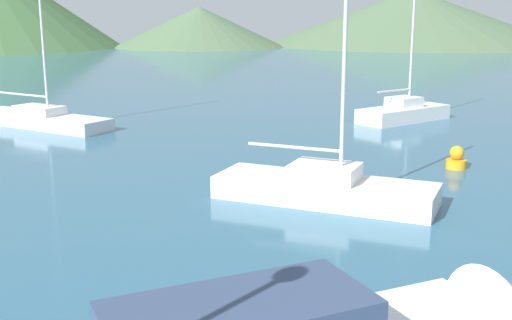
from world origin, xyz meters
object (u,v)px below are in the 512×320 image
sailboat_inner (40,118)px  sailboat_outer (324,187)px  buoy_marker (456,159)px  sailboat_middle (403,111)px

sailboat_inner → sailboat_outer: 18.12m
sailboat_outer → sailboat_inner: bearing=157.9°
buoy_marker → sailboat_outer: bearing=-148.9°
sailboat_inner → buoy_marker: (16.59, -11.05, -0.08)m
sailboat_inner → buoy_marker: sailboat_inner is taller
sailboat_inner → sailboat_outer: size_ratio=1.17×
sailboat_inner → buoy_marker: 19.93m
sailboat_inner → sailboat_outer: bearing=-14.1°
sailboat_middle → sailboat_outer: (-7.48, -13.63, -0.05)m
sailboat_outer → buoy_marker: bearing=62.1°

